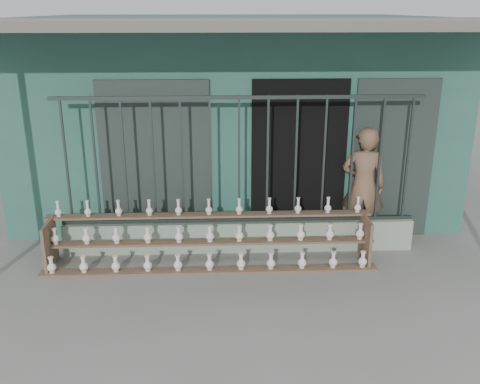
{
  "coord_description": "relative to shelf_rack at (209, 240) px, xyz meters",
  "views": [
    {
      "loc": [
        -0.28,
        -5.77,
        3.34
      ],
      "look_at": [
        0.0,
        1.0,
        1.0
      ],
      "focal_mm": 40.0,
      "sensor_mm": 36.0,
      "label": 1
    }
  ],
  "objects": [
    {
      "name": "shelf_rack",
      "position": [
        0.0,
        0.0,
        0.0
      ],
      "size": [
        4.5,
        0.68,
        0.85
      ],
      "color": "brown",
      "rests_on": "ground"
    },
    {
      "name": "parapet_wall",
      "position": [
        0.42,
        0.41,
        -0.13
      ],
      "size": [
        5.0,
        0.2,
        0.45
      ],
      "primitive_type": "cube",
      "color": "gray",
      "rests_on": "ground"
    },
    {
      "name": "ground",
      "position": [
        0.42,
        -0.89,
        -0.36
      ],
      "size": [
        60.0,
        60.0,
        0.0
      ],
      "primitive_type": "plane",
      "color": "slate"
    },
    {
      "name": "workshop_building",
      "position": [
        0.43,
        3.34,
        1.26
      ],
      "size": [
        7.4,
        6.6,
        3.21
      ],
      "color": "#2A584D",
      "rests_on": "ground"
    },
    {
      "name": "elderly_woman",
      "position": [
        2.25,
        0.67,
        0.52
      ],
      "size": [
        0.71,
        0.54,
        1.75
      ],
      "primitive_type": "imported",
      "rotation": [
        0.0,
        0.0,
        2.94
      ],
      "color": "brown",
      "rests_on": "ground"
    },
    {
      "name": "security_fence",
      "position": [
        0.42,
        0.41,
        0.99
      ],
      "size": [
        5.0,
        0.04,
        1.8
      ],
      "color": "#283330",
      "rests_on": "parapet_wall"
    }
  ]
}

